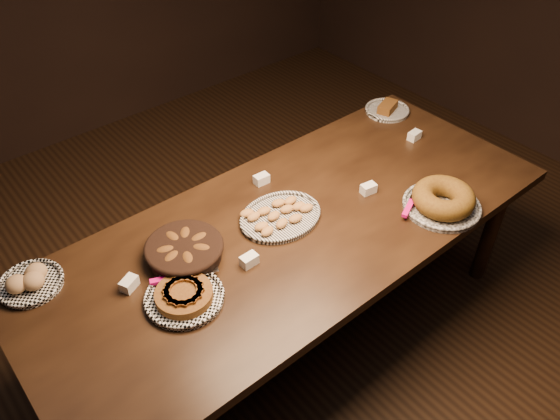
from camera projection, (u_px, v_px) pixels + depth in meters
ground at (292, 330)px, 2.86m from camera, size 5.00×5.00×0.00m
buffet_table at (295, 236)px, 2.42m from camera, size 2.40×1.00×0.75m
apple_tart_plate at (184, 296)px, 2.03m from camera, size 0.33×0.30×0.06m
madeleine_platter at (280, 216)px, 2.38m from camera, size 0.38×0.31×0.04m
bundt_cake_plate at (443, 200)px, 2.42m from camera, size 0.38×0.35×0.11m
croissant_basket at (184, 250)px, 2.18m from camera, size 0.32×0.32×0.08m
bread_roll_plate at (30, 281)px, 2.08m from camera, size 0.25×0.25×0.08m
loaf_plate at (387, 109)px, 3.08m from camera, size 0.25×0.25×0.06m
tent_cards at (295, 203)px, 2.44m from camera, size 1.73×0.43×0.04m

